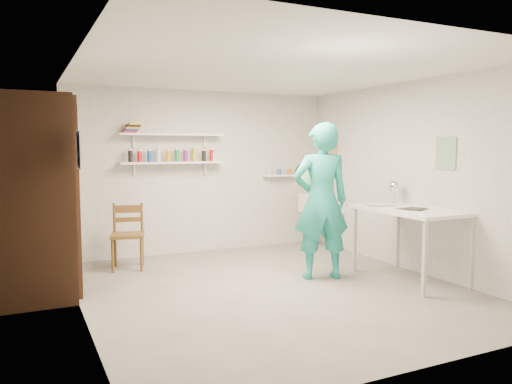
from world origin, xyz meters
name	(u,v)px	position (x,y,z in m)	size (l,w,h in m)	color
floor	(271,289)	(0.00, 0.00, -0.01)	(4.00, 4.50, 0.02)	slate
ceiling	(272,69)	(0.00, 0.00, 2.41)	(4.00, 4.50, 0.02)	silver
wall_back	(203,172)	(0.00, 2.26, 1.20)	(4.00, 0.02, 2.40)	silver
wall_front	(423,202)	(0.00, -2.26, 1.20)	(4.00, 0.02, 2.40)	silver
wall_left	(78,188)	(-2.01, 0.00, 1.20)	(0.02, 4.50, 2.40)	silver
wall_right	(413,177)	(2.01, 0.00, 1.20)	(0.02, 4.50, 2.40)	silver
doorway_recess	(70,199)	(-1.99, 1.05, 1.00)	(0.02, 0.90, 2.00)	black
door_lintel	(69,104)	(-1.97, 1.05, 2.05)	(0.06, 1.05, 0.10)	brown
door_jamb_near	(77,203)	(-1.97, 0.55, 1.00)	(0.06, 0.10, 2.00)	brown
door_jamb_far	(68,195)	(-1.97, 1.55, 1.00)	(0.06, 0.10, 2.00)	brown
shelf_lower	(172,163)	(-0.50, 2.13, 1.35)	(1.50, 0.22, 0.03)	white
shelf_upper	(172,135)	(-0.50, 2.13, 1.75)	(1.50, 0.22, 0.03)	white
ledge_shelf	(284,175)	(1.35, 2.17, 1.12)	(0.70, 0.14, 0.03)	white
poster_left	(79,150)	(-1.99, 0.05, 1.55)	(0.01, 0.28, 0.36)	#334C7F
poster_right_a	(331,148)	(1.99, 1.80, 1.55)	(0.01, 0.34, 0.42)	#995933
poster_right_b	(446,153)	(1.99, -0.55, 1.50)	(0.01, 0.30, 0.38)	#3F724C
belfast_sink	(321,203)	(1.75, 1.70, 0.70)	(0.48, 0.60, 0.30)	white
man	(321,201)	(0.74, 0.15, 0.93)	(0.68, 0.45, 1.86)	teal
wall_clock	(308,174)	(0.68, 0.37, 1.24)	(0.33, 0.33, 0.04)	beige
wooden_chair	(128,235)	(-1.26, 1.60, 0.44)	(0.41, 0.39, 0.88)	brown
work_table	(409,244)	(1.64, -0.37, 0.43)	(0.77, 1.28, 0.85)	white
desk_lamp	(395,186)	(1.85, 0.14, 1.07)	(0.16, 0.16, 0.16)	white
spray_cans	(172,156)	(-0.50, 2.13, 1.45)	(1.32, 0.06, 0.17)	black
book_stack	(132,128)	(-1.06, 2.13, 1.83)	(0.26, 0.14, 0.14)	red
ledge_pots	(284,172)	(1.35, 2.17, 1.18)	(0.48, 0.07, 0.09)	silver
papers	(410,208)	(1.64, -0.37, 0.86)	(0.30, 0.22, 0.02)	silver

